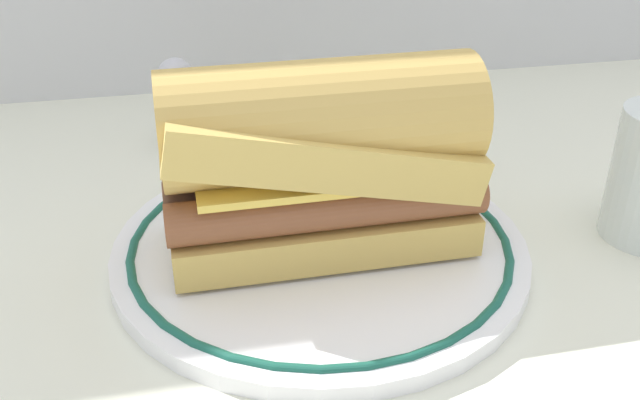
% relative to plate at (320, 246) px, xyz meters
% --- Properties ---
extents(ground_plane, '(1.50, 1.50, 0.00)m').
position_rel_plate_xyz_m(ground_plane, '(-0.01, 0.02, -0.01)').
color(ground_plane, silver).
extents(plate, '(0.29, 0.29, 0.01)m').
position_rel_plate_xyz_m(plate, '(0.00, 0.00, 0.00)').
color(plate, white).
rests_on(plate, ground_plane).
extents(sausage_sandwich, '(0.21, 0.09, 0.13)m').
position_rel_plate_xyz_m(sausage_sandwich, '(-0.00, 0.00, 0.07)').
color(sausage_sandwich, tan).
rests_on(sausage_sandwich, plate).
extents(salt_shaker, '(0.04, 0.04, 0.08)m').
position_rel_plate_xyz_m(salt_shaker, '(-0.09, 0.21, 0.03)').
color(salt_shaker, white).
rests_on(salt_shaker, ground_plane).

